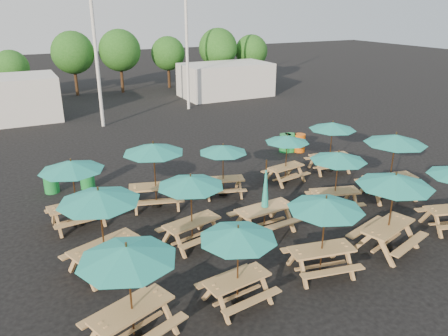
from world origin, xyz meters
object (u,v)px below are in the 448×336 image
picnic_unit_10 (338,160)px  waste_bin_2 (285,143)px  picnic_unit_2 (72,169)px  waste_bin_0 (51,182)px  picnic_unit_8 (223,152)px  waste_bin_1 (87,178)px  picnic_unit_9 (395,185)px  waste_bin_3 (299,143)px  picnic_unit_1 (99,201)px  picnic_unit_4 (191,185)px  picnic_unit_11 (287,142)px  picnic_unit_3 (238,238)px  waste_bin_4 (290,143)px  picnic_unit_6 (326,208)px  picnic_unit_13 (395,143)px  picnic_unit_7 (265,202)px  picnic_unit_0 (127,259)px  picnic_unit_5 (154,152)px  picnic_unit_14 (332,129)px

picnic_unit_10 → waste_bin_2: 6.87m
picnic_unit_2 → picnic_unit_10: picnic_unit_2 is taller
picnic_unit_10 → waste_bin_0: bearing=162.4°
picnic_unit_8 → waste_bin_1: bearing=162.9°
picnic_unit_9 → waste_bin_3: picnic_unit_9 is taller
picnic_unit_1 → picnic_unit_9: 8.34m
picnic_unit_4 → waste_bin_0: bearing=106.7°
picnic_unit_1 → picnic_unit_11: size_ratio=1.37×
picnic_unit_3 → picnic_unit_9: size_ratio=0.78×
picnic_unit_8 → waste_bin_3: (5.87, 3.07, -1.33)m
waste_bin_1 → waste_bin_4: 10.10m
picnic_unit_6 → picnic_unit_13: size_ratio=0.90×
picnic_unit_7 → picnic_unit_13: bearing=-3.2°
picnic_unit_6 → waste_bin_3: picnic_unit_6 is taller
picnic_unit_11 → picnic_unit_13: bearing=-58.4°
picnic_unit_4 → picnic_unit_6: size_ratio=1.01×
picnic_unit_0 → picnic_unit_13: picnic_unit_13 is taller
picnic_unit_2 → waste_bin_1: 3.60m
picnic_unit_5 → picnic_unit_7: 4.39m
picnic_unit_3 → picnic_unit_7: bearing=40.9°
picnic_unit_2 → picnic_unit_14: (10.92, 0.23, -0.06)m
picnic_unit_3 → waste_bin_3: picnic_unit_3 is taller
picnic_unit_7 → picnic_unit_4: bearing=169.2°
picnic_unit_2 → waste_bin_0: (-0.47, 3.34, -1.56)m
picnic_unit_0 → waste_bin_1: 9.36m
waste_bin_0 → waste_bin_2: same height
picnic_unit_11 → picnic_unit_7: bearing=-141.8°
picnic_unit_9 → waste_bin_0: bearing=117.0°
picnic_unit_13 → picnic_unit_14: picnic_unit_13 is taller
waste_bin_2 → picnic_unit_13: bearing=-86.3°
picnic_unit_3 → waste_bin_1: picnic_unit_3 is taller
picnic_unit_14 → waste_bin_3: bearing=92.7°
waste_bin_1 → waste_bin_4: size_ratio=1.00×
waste_bin_3 → waste_bin_4: same height
picnic_unit_5 → waste_bin_2: picnic_unit_5 is taller
picnic_unit_4 → waste_bin_4: bearing=25.2°
picnic_unit_1 → picnic_unit_6: bearing=-47.7°
picnic_unit_6 → waste_bin_0: bearing=134.0°
picnic_unit_9 → picnic_unit_8: bearing=98.0°
picnic_unit_1 → picnic_unit_6: (5.30, -2.83, -0.15)m
picnic_unit_3 → picnic_unit_4: (0.13, 3.19, 0.13)m
picnic_unit_0 → picnic_unit_9: picnic_unit_9 is taller
picnic_unit_10 → waste_bin_3: 6.84m
picnic_unit_6 → picnic_unit_2: bearing=144.1°
picnic_unit_3 → picnic_unit_5: size_ratio=0.79×
picnic_unit_7 → picnic_unit_10: 3.22m
picnic_unit_8 → picnic_unit_10: picnic_unit_10 is taller
picnic_unit_1 → picnic_unit_3: picnic_unit_1 is taller
picnic_unit_3 → picnic_unit_7: picnic_unit_7 is taller
picnic_unit_9 → picnic_unit_14: (2.81, 6.07, -0.18)m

